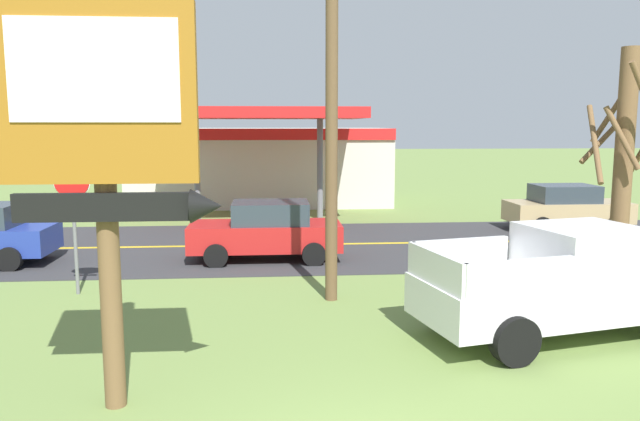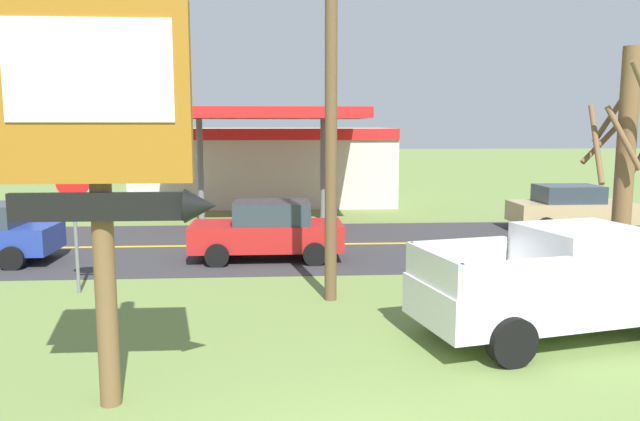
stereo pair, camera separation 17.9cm
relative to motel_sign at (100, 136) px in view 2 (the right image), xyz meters
name	(u,v)px [view 2 (the right image)]	position (x,y,z in m)	size (l,w,h in m)	color
road_asphalt	(310,245)	(3.16, 11.03, -3.61)	(140.00, 8.00, 0.02)	#333335
road_centre_line	(310,244)	(3.16, 11.03, -3.59)	(126.00, 0.20, 0.01)	gold
motel_sign	(100,136)	(0.00, 0.00, 0.00)	(2.71, 0.54, 5.56)	brown
stop_sign	(74,204)	(-2.29, 5.80, -1.59)	(0.80, 0.08, 2.95)	slate
utility_pole	(331,69)	(3.32, 4.94, 1.28)	(1.66, 0.26, 9.26)	brown
bare_tree	(624,166)	(9.77, 5.01, -0.75)	(1.63, 1.64, 5.46)	brown
gas_station	(266,163)	(1.55, 21.78, -1.67)	(12.00, 11.50, 4.40)	beige
pickup_white_parked_on_lawn	(563,283)	(7.26, 2.39, -2.65)	(5.50, 3.07, 1.96)	silver
car_red_near_lane	(268,230)	(1.90, 9.03, -2.79)	(4.20, 2.00, 1.64)	red
car_tan_far_lane	(570,208)	(12.56, 13.03, -2.79)	(4.20, 2.00, 1.64)	tan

